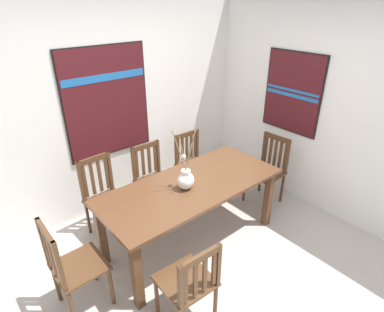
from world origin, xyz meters
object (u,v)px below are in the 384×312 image
Objects in this scene: centerpiece_vase at (186,179)px; painting_on_back_wall at (107,102)px; chair_2 at (190,283)px; chair_0 at (268,169)px; dining_table at (191,193)px; painting_on_side_wall at (293,93)px; chair_4 at (193,162)px; chair_3 at (72,266)px; chair_5 at (104,197)px; chair_1 at (153,178)px.

centerpiece_vase is 0.52× the size of painting_on_back_wall.
chair_2 is 2.26m from painting_on_back_wall.
painting_on_back_wall reaches higher than chair_0.
painting_on_side_wall reaches higher than dining_table.
painting_on_back_wall is (0.40, 2.01, 0.94)m from chair_2.
dining_table is 2.23× the size of chair_4.
centerpiece_vase reaches higher than chair_3.
chair_2 is at bearing -101.39° from painting_on_back_wall.
centerpiece_vase is at bearing -82.92° from painting_on_back_wall.
painting_on_back_wall is 2.31m from painting_on_side_wall.
chair_2 is at bearing -90.40° from chair_5.
chair_3 is at bearing -149.89° from chair_1.
dining_table is 1.88m from painting_on_side_wall.
dining_table is 1.52× the size of painting_on_back_wall.
chair_2 is (-0.66, -0.76, -0.19)m from dining_table.
centerpiece_vase reaches higher than chair_0.
centerpiece_vase is (-0.09, -0.02, 0.22)m from dining_table.
centerpiece_vase reaches higher than chair_1.
chair_3 is at bearing -130.63° from painting_on_back_wall.
chair_4 is at bearing 49.20° from dining_table.
chair_3 reaches higher than chair_2.
dining_table is at bearing 13.67° from centerpiece_vase.
chair_0 is at bearing 20.86° from chair_2.
dining_table is at bearing -178.73° from painting_on_side_wall.
dining_table is 1.33m from chair_3.
chair_0 is 1.53m from chair_1.
chair_4 is 1.59m from painting_on_side_wall.
chair_3 reaches higher than chair_5.
chair_3 is 3.18m from painting_on_side_wall.
centerpiece_vase reaches higher than chair_2.
chair_0 reaches higher than chair_4.
chair_4 is (-0.64, 0.79, -0.01)m from chair_0.
chair_1 is 1.68m from chair_2.
chair_4 is (0.78, 0.81, -0.41)m from centerpiece_vase.
chair_2 is at bearing -161.38° from painting_on_side_wall.
chair_5 is (0.01, 1.54, 0.02)m from chair_2.
centerpiece_vase is at bearing -179.33° from chair_0.
chair_0 is 2.64m from chair_3.
chair_4 is at bearing 46.30° from centerpiece_vase.
chair_1 is at bearing 82.30° from centerpiece_vase.
chair_1 is (0.11, 0.80, -0.41)m from centerpiece_vase.
chair_1 is 1.08m from painting_on_back_wall.
centerpiece_vase is 0.66× the size of painting_on_side_wall.
painting_on_side_wall reaches higher than chair_4.
chair_0 is (1.42, 0.02, -0.40)m from centerpiece_vase.
chair_0 is (1.32, -0.01, -0.17)m from dining_table.
chair_0 reaches higher than chair_1.
painting_on_back_wall is at bearing 119.51° from chair_1.
dining_table is 0.24m from centerpiece_vase.
painting_on_back_wall is (-0.93, 0.46, 0.94)m from chair_4.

